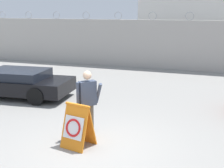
% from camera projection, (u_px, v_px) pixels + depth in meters
% --- Properties ---
extents(ground_plane, '(90.00, 90.00, 0.00)m').
position_uv_depth(ground_plane, '(94.00, 146.00, 7.91)').
color(ground_plane, gray).
extents(perimeter_wall, '(36.00, 0.30, 3.26)m').
position_uv_depth(perimeter_wall, '(170.00, 45.00, 17.79)').
color(perimeter_wall, '#ADA8A0').
rests_on(perimeter_wall, ground_plane).
extents(building_block, '(7.90, 5.02, 4.53)m').
position_uv_depth(building_block, '(203.00, 26.00, 21.29)').
color(building_block, silver).
rests_on(building_block, ground_plane).
extents(barricade_sign, '(0.81, 0.78, 1.12)m').
position_uv_depth(barricade_sign, '(77.00, 126.00, 7.78)').
color(barricade_sign, orange).
rests_on(barricade_sign, ground_plane).
extents(security_guard, '(0.65, 0.54, 1.81)m').
position_uv_depth(security_guard, '(88.00, 100.00, 8.38)').
color(security_guard, '#514C42').
rests_on(security_guard, ground_plane).
extents(parked_car_front_coupe, '(4.81, 2.29, 1.08)m').
position_uv_depth(parked_car_front_coupe, '(14.00, 82.00, 12.34)').
color(parked_car_front_coupe, black).
rests_on(parked_car_front_coupe, ground_plane).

